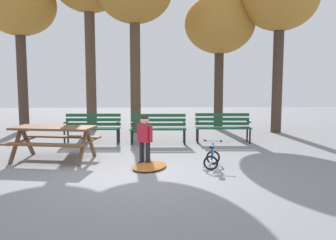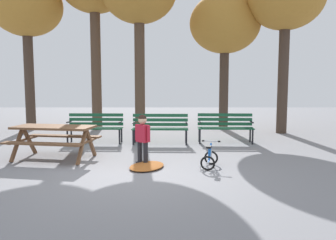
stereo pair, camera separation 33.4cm
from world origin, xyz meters
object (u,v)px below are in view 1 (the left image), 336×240
object	(u,v)px
park_bench_left	(158,126)
park_bench_right	(223,125)
kids_bicycle	(212,158)
park_bench_far_left	(93,126)
child_standing	(145,135)
picnic_table	(54,134)

from	to	relation	value
park_bench_left	park_bench_right	distance (m)	1.91
kids_bicycle	park_bench_far_left	bearing A→B (deg)	134.88
child_standing	kids_bicycle	xyz separation A→B (m)	(1.40, -0.25, -0.44)
picnic_table	child_standing	size ratio (longest dim) A/B	1.85
park_bench_far_left	child_standing	bearing A→B (deg)	-60.02
picnic_table	park_bench_right	xyz separation A→B (m)	(4.29, 2.17, -0.08)
picnic_table	park_bench_left	distance (m)	3.14
park_bench_left	picnic_table	bearing A→B (deg)	-139.70
park_bench_far_left	child_standing	distance (m)	3.18
park_bench_right	kids_bicycle	distance (m)	3.13
park_bench_far_left	park_bench_right	world-z (taller)	same
picnic_table	park_bench_right	bearing A→B (deg)	26.86
park_bench_left	child_standing	bearing A→B (deg)	-96.88
child_standing	kids_bicycle	size ratio (longest dim) A/B	1.75
park_bench_right	kids_bicycle	xyz separation A→B (m)	(-0.82, -3.00, -0.31)
park_bench_far_left	picnic_table	bearing A→B (deg)	-102.76
picnic_table	kids_bicycle	bearing A→B (deg)	-13.38
park_bench_right	kids_bicycle	size ratio (longest dim) A/B	2.62
picnic_table	park_bench_far_left	xyz separation A→B (m)	(0.49, 2.17, -0.08)
park_bench_left	kids_bicycle	distance (m)	3.07
park_bench_left	kids_bicycle	bearing A→B (deg)	-69.20
picnic_table	child_standing	bearing A→B (deg)	-15.54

